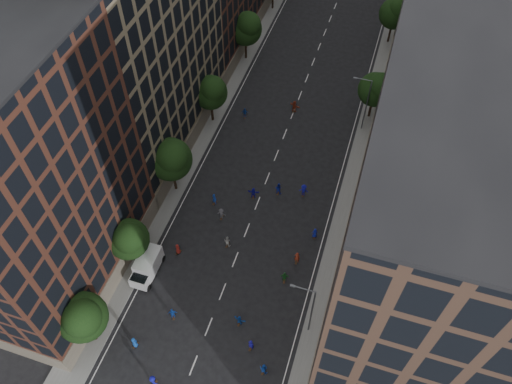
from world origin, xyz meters
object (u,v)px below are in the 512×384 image
skater_1 (251,345)px  streetlamp_far (366,102)px  cargo_van (147,266)px  streetlamp_near (310,309)px  skater_2 (264,369)px  skater_0 (134,342)px

skater_1 → streetlamp_far: bearing=-86.1°
streetlamp_far → cargo_van: (-19.67, -31.73, -3.76)m
streetlamp_near → streetlamp_far: bearing=90.0°
streetlamp_near → skater_2: 7.90m
cargo_van → skater_0: 9.03m
skater_1 → skater_2: size_ratio=1.03×
cargo_van → skater_1: 15.41m
skater_1 → skater_2: (2.02, -2.02, -0.02)m
streetlamp_far → skater_1: bearing=-97.9°
streetlamp_near → streetlamp_far: size_ratio=1.00×
skater_0 → skater_2: skater_2 is taller
streetlamp_near → streetlamp_far: same height
streetlamp_far → cargo_van: streetlamp_far is taller
streetlamp_near → cargo_van: streetlamp_near is taller
streetlamp_far → skater_2: streetlamp_far is taller
cargo_van → streetlamp_far: bearing=58.0°
streetlamp_near → skater_2: bearing=-118.0°
cargo_van → skater_2: bearing=-23.5°
streetlamp_near → skater_1: (-5.14, -3.84, -4.26)m
cargo_van → skater_1: size_ratio=2.79×
cargo_van → skater_2: 18.03m
streetlamp_near → skater_1: size_ratio=4.99×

